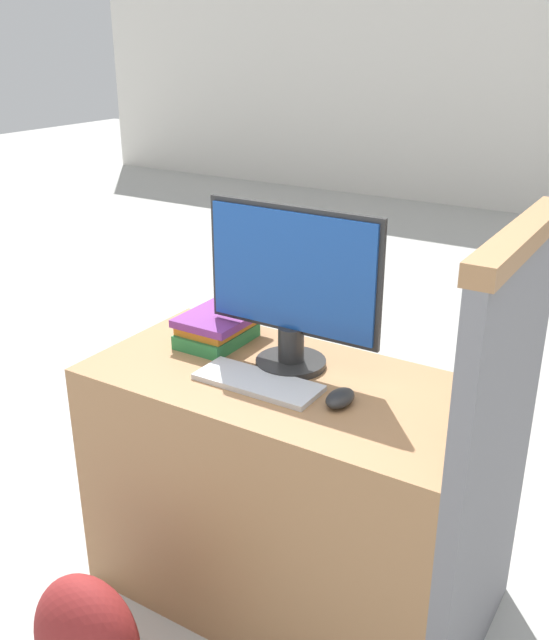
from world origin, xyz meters
TOP-DOWN VIEW (x-y plane):
  - desk at (0.00, 0.29)m, footprint 1.15×0.58m
  - carrel_divider at (0.60, 0.34)m, footprint 0.07×0.68m
  - monitor at (-0.02, 0.37)m, footprint 0.55×0.21m
  - keyboard at (-0.04, 0.22)m, footprint 0.36×0.14m
  - mouse at (0.21, 0.24)m, footprint 0.07×0.11m
  - book_stack at (-0.31, 0.40)m, footprint 0.20×0.27m

SIDE VIEW (x-z plane):
  - desk at x=0.00m, z-range 0.00..0.78m
  - carrel_divider at x=0.60m, z-range 0.01..1.30m
  - keyboard at x=-0.04m, z-range 0.78..0.79m
  - mouse at x=0.21m, z-range 0.78..0.82m
  - book_stack at x=-0.31m, z-range 0.78..0.88m
  - monitor at x=-0.02m, z-range 0.79..1.27m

